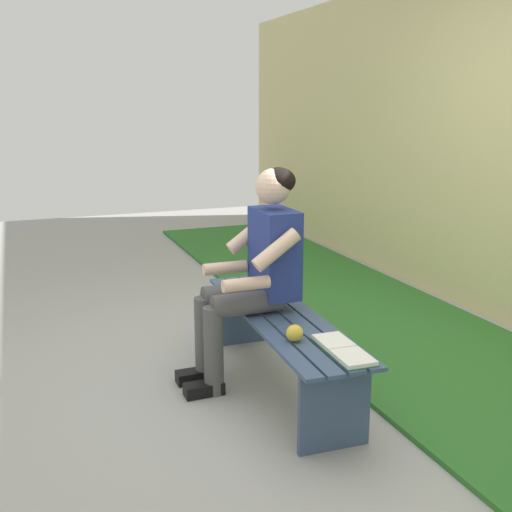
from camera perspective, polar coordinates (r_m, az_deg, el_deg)
name	(u,v)px	position (r m, az deg, el deg)	size (l,w,h in m)	color
ground_plane	(82,347)	(4.37, -15.84, -8.11)	(10.00, 7.00, 0.04)	#9E9E99
grass_strip	(437,356)	(4.14, 16.38, -8.91)	(9.00, 1.48, 0.03)	#2D6B28
bench_near	(281,332)	(3.49, 2.31, -7.05)	(1.66, 0.47, 0.44)	#384C6B
person_seated	(255,268)	(3.48, -0.10, -1.10)	(0.50, 0.69, 1.24)	navy
apple	(295,333)	(3.07, 3.60, -7.14)	(0.09, 0.09, 0.09)	gold
book_open	(343,350)	(2.98, 8.08, -8.62)	(0.42, 0.18, 0.02)	white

